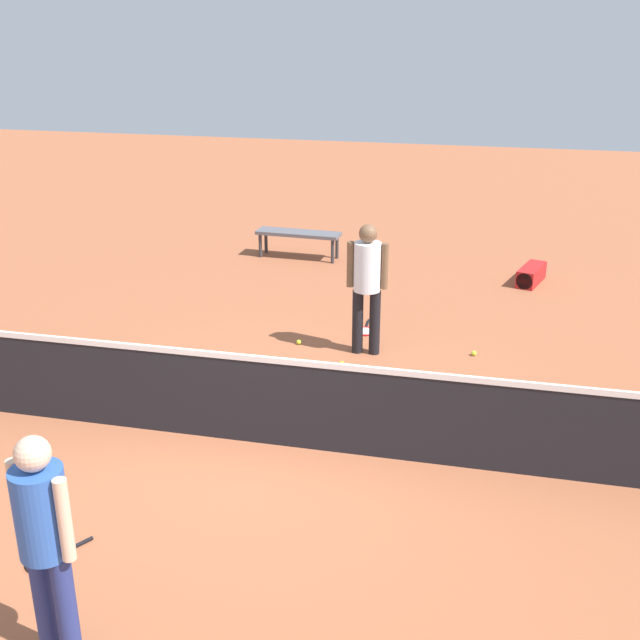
% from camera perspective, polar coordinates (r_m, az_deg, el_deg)
% --- Properties ---
extents(ground_plane, '(40.00, 40.00, 0.00)m').
position_cam_1_polar(ground_plane, '(8.26, -4.14, -8.76)').
color(ground_plane, '#9E5638').
extents(court_net, '(10.09, 0.09, 1.07)m').
position_cam_1_polar(court_net, '(8.02, -4.23, -5.66)').
color(court_net, '#4C4C51').
rests_on(court_net, ground_plane).
extents(player_near_side, '(0.52, 0.35, 1.70)m').
position_cam_1_polar(player_near_side, '(9.96, 3.39, 2.99)').
color(player_near_side, black).
rests_on(player_near_side, ground_plane).
extents(player_far_side, '(0.52, 0.43, 1.70)m').
position_cam_1_polar(player_far_side, '(5.56, -19.14, -14.15)').
color(player_far_side, navy).
rests_on(player_far_side, ground_plane).
extents(tennis_racket_near_player, '(0.33, 0.59, 0.03)m').
position_cam_1_polar(tennis_racket_near_player, '(10.99, 3.26, -0.75)').
color(tennis_racket_near_player, red).
rests_on(tennis_racket_near_player, ground_plane).
extents(tennis_racket_far_player, '(0.45, 0.59, 0.03)m').
position_cam_1_polar(tennis_racket_far_player, '(7.02, -18.87, -15.94)').
color(tennis_racket_far_player, black).
rests_on(tennis_racket_far_player, ground_plane).
extents(tennis_ball_near_player, '(0.07, 0.07, 0.07)m').
position_cam_1_polar(tennis_ball_near_player, '(10.55, -1.52, -1.58)').
color(tennis_ball_near_player, '#C6E033').
rests_on(tennis_ball_near_player, ground_plane).
extents(tennis_ball_by_net, '(0.07, 0.07, 0.07)m').
position_cam_1_polar(tennis_ball_by_net, '(10.39, 10.96, -2.35)').
color(tennis_ball_by_net, '#C6E033').
rests_on(tennis_ball_by_net, ground_plane).
extents(tennis_ball_midcourt, '(0.07, 0.07, 0.07)m').
position_cam_1_polar(tennis_ball_midcourt, '(9.91, 1.57, -3.14)').
color(tennis_ball_midcourt, '#C6E033').
rests_on(tennis_ball_midcourt, ground_plane).
extents(tennis_ball_baseline, '(0.07, 0.07, 0.07)m').
position_cam_1_polar(tennis_ball_baseline, '(8.93, -0.71, -6.01)').
color(tennis_ball_baseline, '#C6E033').
rests_on(tennis_ball_baseline, ground_plane).
extents(courtside_bench, '(1.52, 0.48, 0.48)m').
position_cam_1_polar(courtside_bench, '(14.19, -1.55, 6.09)').
color(courtside_bench, '#595960').
rests_on(courtside_bench, ground_plane).
extents(equipment_bag, '(0.50, 0.85, 0.28)m').
position_cam_1_polar(equipment_bag, '(13.32, 14.84, 3.11)').
color(equipment_bag, '#B21E1E').
rests_on(equipment_bag, ground_plane).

